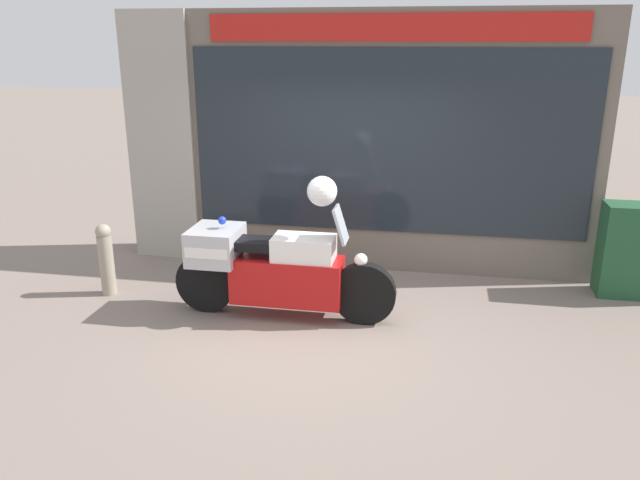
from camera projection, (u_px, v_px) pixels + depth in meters
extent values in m
plane|color=gray|center=(329.00, 326.00, 6.67)|extent=(60.00, 60.00, 0.00)
cube|color=#6B6056|center=(356.00, 143.00, 8.03)|extent=(6.11, 0.40, 3.28)
cube|color=#A39E93|center=(167.00, 137.00, 8.51)|extent=(0.92, 0.55, 3.28)
cube|color=#1E262D|center=(387.00, 143.00, 7.74)|extent=(4.96, 0.02, 2.28)
cube|color=red|center=(391.00, 27.00, 7.32)|extent=(4.46, 0.03, 0.32)
cube|color=slate|center=(382.00, 245.00, 8.40)|extent=(4.74, 0.30, 0.55)
cube|color=silver|center=(385.00, 173.00, 8.23)|extent=(4.74, 0.02, 1.41)
cube|color=beige|center=(386.00, 121.00, 7.89)|extent=(4.74, 0.30, 0.02)
cube|color=#195623|center=(250.00, 115.00, 8.19)|extent=(0.18, 0.04, 0.06)
cube|color=black|center=(317.00, 116.00, 8.03)|extent=(0.18, 0.04, 0.06)
cube|color=#C68E19|center=(386.00, 118.00, 7.88)|extent=(0.18, 0.04, 0.06)
cube|color=maroon|center=(458.00, 120.00, 7.72)|extent=(0.18, 0.04, 0.06)
cube|color=#B7B2A8|center=(533.00, 121.00, 7.56)|extent=(0.18, 0.04, 0.06)
cube|color=#2D8E42|center=(301.00, 213.00, 8.40)|extent=(0.19, 0.01, 0.27)
cube|color=yellow|center=(469.00, 221.00, 8.02)|extent=(0.19, 0.04, 0.27)
cylinder|color=black|center=(364.00, 293.00, 6.64)|extent=(0.68, 0.14, 0.68)
cylinder|color=black|center=(207.00, 282.00, 6.96)|extent=(0.68, 0.14, 0.68)
cube|color=#B71414|center=(287.00, 280.00, 6.76)|extent=(1.20, 0.43, 0.50)
cube|color=white|center=(304.00, 249.00, 6.62)|extent=(0.66, 0.39, 0.28)
cube|color=black|center=(262.00, 244.00, 6.69)|extent=(0.70, 0.32, 0.10)
cube|color=#B7B7BC|center=(216.00, 245.00, 6.79)|extent=(0.53, 0.61, 0.38)
cube|color=white|center=(216.00, 245.00, 6.79)|extent=(0.47, 0.62, 0.11)
cube|color=#B2BCC6|center=(341.00, 225.00, 6.46)|extent=(0.14, 0.30, 0.38)
sphere|color=white|center=(361.00, 260.00, 6.53)|extent=(0.14, 0.14, 0.14)
sphere|color=blue|center=(222.00, 220.00, 6.69)|extent=(0.09, 0.09, 0.09)
sphere|color=white|center=(322.00, 191.00, 6.38)|extent=(0.31, 0.31, 0.31)
cylinder|color=gray|center=(107.00, 265.00, 7.40)|extent=(0.17, 0.17, 0.73)
sphere|color=gray|center=(103.00, 232.00, 7.27)|extent=(0.18, 0.18, 0.18)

